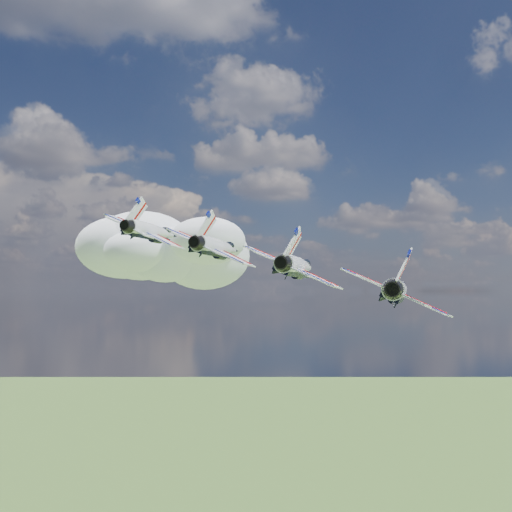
{
  "coord_description": "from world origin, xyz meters",
  "views": [
    {
      "loc": [
        1.78,
        -76.46,
        150.92
      ],
      "look_at": [
        11.05,
        -10.92,
        155.0
      ],
      "focal_mm": 40.0,
      "sensor_mm": 36.0,
      "label": 1
    }
  ],
  "objects": [
    {
      "name": "cloud_far",
      "position": [
        -5.62,
        188.21,
        173.89
      ],
      "size": [
        70.35,
        55.27,
        27.64
      ],
      "primitive_type": "ellipsoid",
      "color": "white"
    },
    {
      "name": "jet_0",
      "position": [
        -1.26,
        1.07,
        158.94
      ],
      "size": [
        17.07,
        19.06,
        8.62
      ],
      "primitive_type": null,
      "rotation": [
        0.0,
        0.42,
        -0.43
      ],
      "color": "white"
    },
    {
      "name": "jet_1",
      "position": [
        6.95,
        -6.92,
        156.31
      ],
      "size": [
        17.07,
        19.06,
        8.62
      ],
      "primitive_type": null,
      "rotation": [
        0.0,
        0.42,
        -0.43
      ],
      "color": "white"
    },
    {
      "name": "jet_2",
      "position": [
        15.15,
        -14.92,
        153.68
      ],
      "size": [
        17.07,
        19.06,
        8.62
      ],
      "primitive_type": null,
      "rotation": [
        0.0,
        0.42,
        -0.43
      ],
      "color": "silver"
    },
    {
      "name": "jet_3",
      "position": [
        23.35,
        -22.91,
        151.06
      ],
      "size": [
        17.07,
        19.06,
        8.62
      ],
      "primitive_type": null,
      "rotation": [
        0.0,
        0.42,
        -0.43
      ],
      "color": "white"
    }
  ]
}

